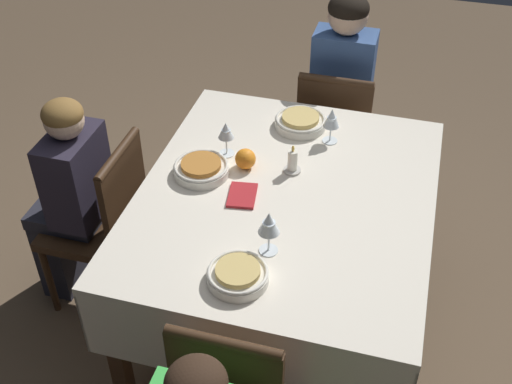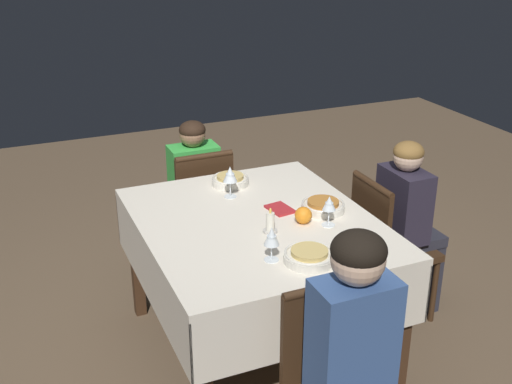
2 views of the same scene
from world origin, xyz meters
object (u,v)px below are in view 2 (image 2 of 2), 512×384
object	(u,v)px
wine_glass_east	(230,175)
person_adult_denim	(358,366)
bowl_east	(230,180)
orange_fruit	(303,215)
chair_west	(335,384)
bowl_west	(309,256)
wine_glass_west	(272,237)
wine_glass_south	(329,204)
napkin_red_folded	(280,209)
chair_east	(200,206)
dining_table	(256,238)
chair_south	(386,242)
person_child_dark	(410,221)
person_child_green	(191,186)
bowl_south	(323,206)
candle_centerpiece	(270,224)

from	to	relation	value
wine_glass_east	person_adult_denim	bearing A→B (deg)	178.38
bowl_east	orange_fruit	size ratio (longest dim) A/B	2.44
wine_glass_east	orange_fruit	bearing A→B (deg)	-154.37
chair_west	bowl_west	world-z (taller)	chair_west
wine_glass_west	wine_glass_south	distance (m)	0.44
wine_glass_west	napkin_red_folded	distance (m)	0.53
bowl_west	bowl_east	bearing A→B (deg)	-0.02
chair_east	wine_glass_east	world-z (taller)	wine_glass_east
dining_table	chair_west	world-z (taller)	chair_west
chair_west	orange_fruit	world-z (taller)	chair_west
chair_south	person_child_dark	xyz separation A→B (m)	(-0.00, -0.15, 0.10)
person_child_green	bowl_west	bearing A→B (deg)	91.89
bowl_east	napkin_red_folded	bearing A→B (deg)	-165.40
bowl_south	candle_centerpiece	xyz separation A→B (m)	(-0.11, 0.34, 0.01)
dining_table	person_child_green	size ratio (longest dim) A/B	1.32
bowl_south	chair_south	bearing A→B (deg)	-82.87
wine_glass_south	wine_glass_east	size ratio (longest dim) A/B	0.89
wine_glass_south	wine_glass_east	world-z (taller)	wine_glass_east
chair_east	wine_glass_south	world-z (taller)	wine_glass_south
wine_glass_west	candle_centerpiece	xyz separation A→B (m)	(0.25, -0.11, -0.07)
chair_west	bowl_south	xyz separation A→B (m)	(0.86, -0.40, 0.32)
chair_west	napkin_red_folded	xyz separation A→B (m)	(0.95, -0.21, 0.30)
wine_glass_south	bowl_east	world-z (taller)	wine_glass_south
candle_centerpiece	wine_glass_west	bearing A→B (deg)	156.74
candle_centerpiece	napkin_red_folded	distance (m)	0.25
wine_glass_south	bowl_east	distance (m)	0.71
bowl_west	wine_glass_south	world-z (taller)	wine_glass_south
candle_centerpiece	orange_fruit	world-z (taller)	candle_centerpiece
chair_west	person_adult_denim	size ratio (longest dim) A/B	0.73
chair_south	bowl_south	distance (m)	0.55
candle_centerpiece	napkin_red_folded	xyz separation A→B (m)	(0.20, -0.15, -0.04)
chair_east	bowl_south	xyz separation A→B (m)	(-0.92, -0.35, 0.32)
dining_table	orange_fruit	bearing A→B (deg)	-121.24
bowl_south	napkin_red_folded	world-z (taller)	bowl_south
chair_south	chair_west	bearing A→B (deg)	137.40
wine_glass_west	wine_glass_east	size ratio (longest dim) A/B	0.92
wine_glass_west	person_child_green	bearing A→B (deg)	-3.76
chair_south	candle_centerpiece	world-z (taller)	candle_centerpiece
dining_table	chair_south	world-z (taller)	chair_south
bowl_south	wine_glass_south	world-z (taller)	wine_glass_south
chair_east	candle_centerpiece	size ratio (longest dim) A/B	6.92
chair_west	wine_glass_south	world-z (taller)	wine_glass_south
bowl_west	wine_glass_south	distance (m)	0.38
chair_south	bowl_south	world-z (taller)	chair_south
dining_table	bowl_west	bearing A→B (deg)	-174.16
person_child_dark	candle_centerpiece	bearing A→B (deg)	100.10
napkin_red_folded	chair_east	bearing A→B (deg)	10.80
dining_table	bowl_east	xyz separation A→B (m)	(0.48, -0.05, 0.12)
chair_south	wine_glass_east	size ratio (longest dim) A/B	5.01
wine_glass_west	wine_glass_south	bearing A→B (deg)	-62.57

